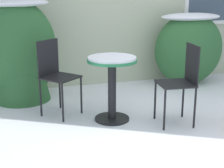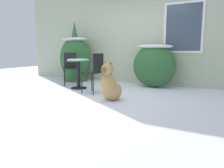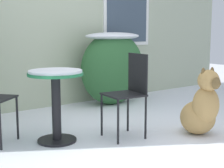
# 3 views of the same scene
# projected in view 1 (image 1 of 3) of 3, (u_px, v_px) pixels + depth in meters

# --- Properties ---
(ground_plane) EXTENTS (16.00, 16.00, 0.00)m
(ground_plane) POSITION_uv_depth(u_px,v_px,m) (192.00, 131.00, 3.82)
(ground_plane) COLOR white
(shrub_left) EXTENTS (1.10, 0.73, 1.40)m
(shrub_left) POSITION_uv_depth(u_px,v_px,m) (16.00, 48.00, 4.70)
(shrub_left) COLOR #2D6033
(shrub_left) RESTS_ON ground_plane
(shrub_middle) EXTENTS (1.17, 0.63, 1.16)m
(shrub_middle) POSITION_uv_depth(u_px,v_px,m) (189.00, 47.00, 5.50)
(shrub_middle) COLOR #2D6033
(shrub_middle) RESTS_ON ground_plane
(evergreen_bush) EXTENTS (0.76, 0.76, 1.89)m
(evergreen_bush) POSITION_uv_depth(u_px,v_px,m) (19.00, 33.00, 4.62)
(evergreen_bush) COLOR #2D6033
(evergreen_bush) RESTS_ON ground_plane
(patio_table) EXTENTS (0.58, 0.58, 0.77)m
(patio_table) POSITION_uv_depth(u_px,v_px,m) (112.00, 75.00, 3.99)
(patio_table) COLOR black
(patio_table) RESTS_ON ground_plane
(patio_chair_near_table) EXTENTS (0.55, 0.55, 0.93)m
(patio_chair_near_table) POSITION_uv_depth(u_px,v_px,m) (56.00, 73.00, 4.20)
(patio_chair_near_table) COLOR black
(patio_chair_near_table) RESTS_ON ground_plane
(patio_chair_far_side) EXTENTS (0.43, 0.43, 0.93)m
(patio_chair_far_side) POSITION_uv_depth(u_px,v_px,m) (181.00, 80.00, 3.90)
(patio_chair_far_side) COLOR black
(patio_chair_far_side) RESTS_ON ground_plane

